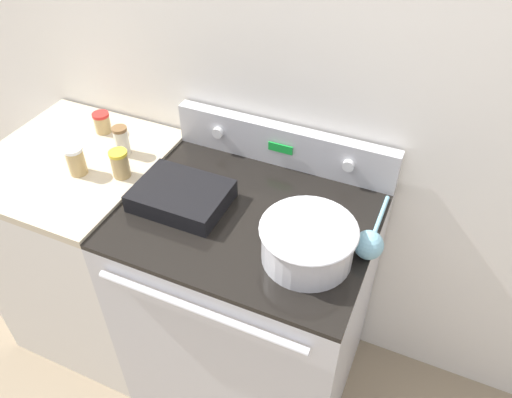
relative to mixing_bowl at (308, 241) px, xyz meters
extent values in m
cube|color=silver|center=(-0.23, 0.47, 0.25)|extent=(8.00, 0.05, 2.50)
cube|color=#BCBCC1|center=(-0.23, 0.10, -0.54)|extent=(0.82, 0.66, 0.91)
cube|color=black|center=(-0.23, 0.10, -0.08)|extent=(0.82, 0.66, 0.02)
cylinder|color=silver|center=(-0.23, -0.25, -0.15)|extent=(0.67, 0.02, 0.02)
cube|color=#BCBCC1|center=(-0.23, 0.41, 0.01)|extent=(0.82, 0.05, 0.15)
cylinder|color=white|center=(-0.48, 0.37, 0.01)|extent=(0.04, 0.02, 0.04)
cylinder|color=white|center=(0.01, 0.37, 0.01)|extent=(0.04, 0.02, 0.04)
cube|color=green|center=(-0.23, 0.37, 0.01)|extent=(0.09, 0.01, 0.03)
cube|color=silver|center=(-0.95, 0.10, -0.54)|extent=(0.62, 0.66, 0.91)
cube|color=beige|center=(-0.95, 0.10, -0.07)|extent=(0.62, 0.66, 0.03)
cylinder|color=silver|center=(0.00, 0.00, -0.01)|extent=(0.27, 0.27, 0.12)
torus|color=silver|center=(0.00, 0.00, 0.05)|extent=(0.28, 0.28, 0.01)
cylinder|color=beige|center=(0.00, 0.00, 0.03)|extent=(0.24, 0.24, 0.02)
cube|color=black|center=(-0.46, 0.06, -0.04)|extent=(0.30, 0.23, 0.06)
cube|color=beige|center=(-0.46, 0.06, -0.02)|extent=(0.26, 0.20, 0.04)
cylinder|color=#7AB2C6|center=(0.16, 0.22, -0.06)|extent=(0.01, 0.28, 0.01)
sphere|color=#7AB2C6|center=(0.16, 0.08, -0.03)|extent=(0.09, 0.09, 0.09)
cylinder|color=tan|center=(-0.71, 0.09, -0.01)|extent=(0.06, 0.06, 0.09)
cylinder|color=yellow|center=(-0.71, 0.09, 0.04)|extent=(0.06, 0.06, 0.01)
cylinder|color=beige|center=(-0.79, 0.21, -0.01)|extent=(0.05, 0.05, 0.10)
cylinder|color=brown|center=(-0.79, 0.21, 0.05)|extent=(0.05, 0.05, 0.01)
cylinder|color=tan|center=(-0.86, 0.05, -0.01)|extent=(0.06, 0.06, 0.09)
cylinder|color=white|center=(-0.86, 0.05, 0.04)|extent=(0.06, 0.06, 0.01)
cylinder|color=tan|center=(-0.94, 0.30, -0.02)|extent=(0.06, 0.06, 0.07)
cylinder|color=red|center=(-0.94, 0.30, 0.02)|extent=(0.06, 0.06, 0.01)
camera|label=1|loc=(0.27, -0.97, 1.02)|focal=35.00mm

